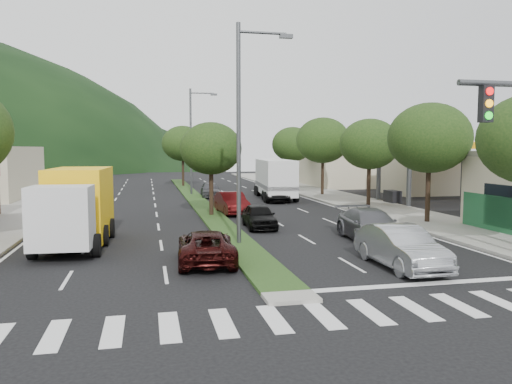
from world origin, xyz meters
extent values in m
plane|color=black|center=(0.00, 0.00, 0.00)|extent=(160.00, 160.00, 0.00)
cube|color=gray|center=(12.50, 25.00, 0.07)|extent=(5.00, 90.00, 0.15)
cube|color=gray|center=(-13.00, 25.00, 0.07)|extent=(6.00, 90.00, 0.15)
cube|color=#1E3914|center=(0.00, 28.00, 0.06)|extent=(1.60, 56.00, 0.12)
cube|color=silver|center=(0.00, -2.00, 0.01)|extent=(19.00, 2.20, 0.01)
cube|color=black|center=(5.40, -1.65, 5.70)|extent=(0.35, 0.25, 1.05)
cube|color=silver|center=(19.00, 22.00, 5.00)|extent=(12.00, 8.00, 0.50)
cube|color=orange|center=(19.00, 22.00, 4.65)|extent=(12.20, 8.20, 0.50)
cylinder|color=#47494C|center=(15.00, 19.50, 2.30)|extent=(0.36, 0.36, 4.60)
cylinder|color=#47494C|center=(23.00, 19.50, 2.30)|extent=(0.36, 0.36, 4.60)
cylinder|color=#47494C|center=(15.00, 24.50, 2.30)|extent=(0.36, 0.36, 4.60)
cylinder|color=#47494C|center=(23.00, 24.50, 2.30)|extent=(0.36, 0.36, 4.60)
cube|color=black|center=(15.00, 22.00, 0.55)|extent=(0.80, 1.60, 1.10)
cube|color=black|center=(23.00, 22.00, 0.55)|extent=(0.80, 1.60, 1.10)
cube|color=beige|center=(19.50, 44.00, 2.60)|extent=(10.00, 16.00, 5.20)
cylinder|color=black|center=(12.00, 12.00, 2.05)|extent=(0.28, 0.28, 3.81)
ellipsoid|color=black|center=(12.00, 12.00, 5.05)|extent=(4.80, 4.80, 4.08)
cylinder|color=black|center=(12.00, 20.00, 1.94)|extent=(0.28, 0.28, 3.58)
ellipsoid|color=black|center=(12.00, 20.00, 4.76)|extent=(4.40, 4.40, 3.74)
cylinder|color=black|center=(12.00, 30.00, 2.11)|extent=(0.28, 0.28, 3.92)
ellipsoid|color=black|center=(12.00, 30.00, 5.19)|extent=(5.00, 5.00, 4.25)
cylinder|color=black|center=(12.00, 40.00, 2.00)|extent=(0.28, 0.28, 3.70)
ellipsoid|color=black|center=(12.00, 40.00, 4.90)|extent=(4.60, 4.60, 3.91)
cylinder|color=black|center=(0.00, 18.00, 1.80)|extent=(0.28, 0.28, 3.36)
ellipsoid|color=black|center=(0.00, 18.00, 4.44)|extent=(4.00, 4.00, 3.40)
cylinder|color=black|center=(0.00, 44.00, 2.02)|extent=(0.28, 0.28, 3.81)
ellipsoid|color=black|center=(0.00, 44.00, 5.02)|extent=(4.80, 4.80, 4.08)
cylinder|color=#47494C|center=(0.00, 8.00, 5.00)|extent=(0.20, 0.20, 10.00)
cylinder|color=#47494C|center=(1.10, 8.00, 9.60)|extent=(2.20, 0.12, 0.12)
cube|color=#47494C|center=(2.20, 8.00, 9.50)|extent=(0.60, 0.25, 0.18)
cylinder|color=#47494C|center=(0.00, 33.00, 5.00)|extent=(0.20, 0.20, 10.00)
cylinder|color=#47494C|center=(1.10, 33.00, 9.60)|extent=(2.20, 0.12, 0.12)
cube|color=#47494C|center=(2.20, 33.00, 9.50)|extent=(0.60, 0.25, 0.18)
imported|color=#A4A6AB|center=(5.10, 2.44, 0.78)|extent=(1.70, 4.78, 1.57)
imported|color=black|center=(-1.88, 4.79, 0.64)|extent=(2.44, 4.75, 1.28)
imported|color=black|center=(2.00, 12.64, 0.67)|extent=(1.76, 4.01, 1.35)
imported|color=#56565C|center=(6.36, 7.64, 0.76)|extent=(2.36, 5.33, 1.52)
imported|color=#490C0D|center=(1.50, 18.93, 0.74)|extent=(1.92, 4.60, 1.48)
imported|color=black|center=(6.38, 25.75, 0.61)|extent=(2.53, 4.59, 1.22)
imported|color=#4B4B50|center=(1.50, 30.75, 0.70)|extent=(1.86, 4.17, 1.39)
cube|color=silver|center=(-7.42, 6.37, 1.73)|extent=(2.46, 1.86, 2.48)
cube|color=yellow|center=(-7.18, 10.35, 1.83)|extent=(2.75, 4.67, 3.35)
cube|color=black|center=(-7.23, 9.49, 0.49)|extent=(2.53, 6.38, 0.32)
cylinder|color=black|center=(-6.15, 6.75, 0.49)|extent=(0.38, 0.99, 0.97)
cylinder|color=black|center=(-8.63, 6.89, 0.49)|extent=(0.38, 0.99, 0.97)
cylinder|color=black|center=(-6.01, 9.09, 0.49)|extent=(0.38, 0.99, 0.97)
cylinder|color=black|center=(-8.49, 9.24, 0.49)|extent=(0.38, 0.99, 0.97)
cylinder|color=black|center=(-5.88, 11.23, 0.49)|extent=(0.38, 0.99, 0.97)
cylinder|color=black|center=(-8.36, 11.38, 0.49)|extent=(0.38, 0.99, 0.97)
cube|color=white|center=(7.01, 28.45, 1.94)|extent=(3.39, 9.17, 2.99)
cube|color=slate|center=(7.01, 28.45, 1.20)|extent=(3.45, 9.18, 0.35)
cylinder|color=black|center=(6.13, 32.14, 0.45)|extent=(0.44, 0.93, 0.90)
cylinder|color=black|center=(8.61, 31.89, 0.45)|extent=(0.44, 0.93, 0.90)
cylinder|color=black|center=(6.02, 31.07, 0.45)|extent=(0.44, 0.93, 0.90)
cylinder|color=black|center=(8.50, 30.82, 0.45)|extent=(0.44, 0.93, 0.90)
cylinder|color=black|center=(5.44, 25.36, 0.45)|extent=(0.44, 0.93, 0.90)
cylinder|color=black|center=(7.92, 25.11, 0.45)|extent=(0.44, 0.93, 0.90)
camera|label=1|loc=(-4.06, -14.27, 4.43)|focal=35.00mm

